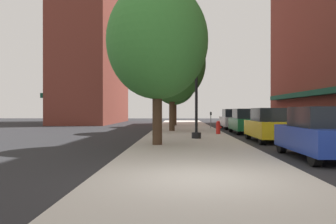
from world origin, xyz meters
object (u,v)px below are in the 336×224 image
Objects in this scene: parking_meter_near at (211,118)px; tree_far at (172,63)px; lamppost at (196,78)px; car_blue at (321,134)px; tree_near at (174,79)px; fire_hydrant at (218,127)px; car_yellow at (270,125)px; car_silver at (233,119)px; tree_mid at (157,41)px; car_green at (246,121)px.

tree_far is (-3.02, -3.47, 3.89)m from parking_meter_near.
lamppost is 1.37× the size of car_blue.
fire_hydrant is at bearing -77.34° from tree_near.
car_yellow is at bearing -79.88° from parking_meter_near.
car_silver is at bearing 87.84° from car_blue.
tree_mid is at bearing -117.27° from lamppost.
car_blue reaches higher than parking_meter_near.
car_blue is (3.60, -6.91, -2.39)m from lamppost.
fire_hydrant is 4.63m from car_yellow.
lamppost is 1.37× the size of car_yellow.
tree_far reaches higher than car_yellow.
tree_far is at bearing -134.65° from car_silver.
tree_mid is at bearing -92.35° from tree_far.
tree_near is at bearing 89.54° from tree_far.
car_silver is (5.40, 15.13, -3.61)m from tree_mid.
car_silver reaches higher than fire_hydrant.
car_yellow is 1.00× the size of car_silver.
car_green is at bearing -11.83° from tree_far.
car_yellow is (3.60, -0.59, -2.39)m from lamppost.
parking_meter_near is 6.02m from tree_far.
tree_near is at bearing 102.66° from fire_hydrant.
tree_near reaches higher than car_silver.
lamppost is at bearing 115.40° from car_blue.
car_green is at bearing -64.20° from tree_near.
car_blue and car_green have the same top height.
fire_hydrant is 0.60× the size of parking_meter_near.
car_silver is at bearing 75.48° from fire_hydrant.
parking_meter_near is at bearing -62.33° from tree_near.
lamppost is at bearing -99.09° from parking_meter_near.
fire_hydrant is at bearing 99.25° from car_blue.
fire_hydrant is 0.12× the size of tree_mid.
car_silver is (0.00, 18.56, 0.00)m from car_blue.
tree_mid is at bearing 145.41° from car_blue.
tree_near is (-1.29, 15.96, 1.37)m from lamppost.
car_yellow is (0.00, 6.32, 0.00)m from car_blue.
car_green is (2.11, 2.30, 0.29)m from fire_hydrant.
fire_hydrant is at bearing -49.37° from tree_far.
tree_far is 7.99m from car_silver.
tree_near is 19.44m from tree_mid.
tree_far is at bearing 167.85° from car_green.
parking_meter_near is at bearing 94.29° from car_blue.
parking_meter_near is 17.35m from car_blue.
tree_near reaches higher than parking_meter_near.
car_yellow and car_silver have the same top height.
parking_meter_near is 0.18× the size of tree_far.
tree_far reaches higher than car_blue.
lamppost is 0.85× the size of tree_near.
tree_mid is 7.34m from car_blue.
lamppost reaches higher than car_silver.
fire_hydrant is 0.18× the size of car_yellow.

